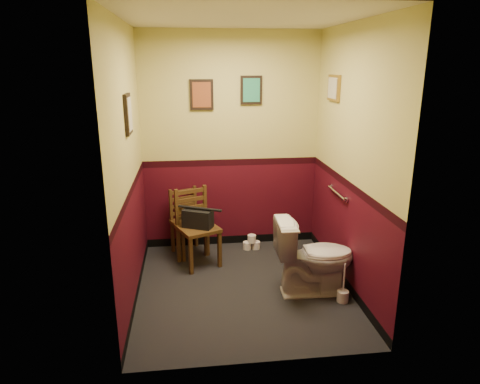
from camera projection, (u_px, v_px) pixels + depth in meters
name	position (u px, v px, depth m)	size (l,w,h in m)	color
floor	(243.00, 288.00, 4.58)	(2.20, 2.40, 0.00)	black
ceiling	(243.00, 18.00, 3.81)	(2.20, 2.40, 0.00)	silver
wall_back	(231.00, 143.00, 5.34)	(2.20, 2.70, 0.00)	#3F0915
wall_front	(264.00, 203.00, 3.05)	(2.20, 2.70, 0.00)	#3F0915
wall_left	(129.00, 168.00, 4.07)	(2.40, 2.70, 0.00)	#3F0915
wall_right	(351.00, 162.00, 4.32)	(2.40, 2.70, 0.00)	#3F0915
grab_bar	(337.00, 193.00, 4.67)	(0.05, 0.56, 0.06)	silver
framed_print_back_a	(202.00, 95.00, 5.10)	(0.28, 0.04, 0.36)	black
framed_print_back_b	(251.00, 90.00, 5.16)	(0.26, 0.04, 0.34)	black
framed_print_left	(128.00, 114.00, 4.02)	(0.04, 0.30, 0.38)	black
framed_print_right	(334.00, 88.00, 4.69)	(0.04, 0.34, 0.28)	olive
toilet	(314.00, 257.00, 4.40)	(0.46, 0.81, 0.80)	white
toilet_brush	(343.00, 295.00, 4.30)	(0.12, 0.12, 0.42)	silver
chair_left	(188.00, 222.00, 5.33)	(0.51, 0.51, 0.82)	#4B3216
chair_right	(197.00, 227.00, 5.03)	(0.56, 0.56, 0.91)	#4B3216
handbag	(198.00, 218.00, 4.96)	(0.38, 0.30, 0.25)	black
tp_stack	(252.00, 243.00, 5.53)	(0.22, 0.12, 0.19)	silver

